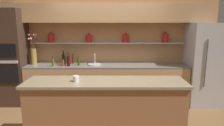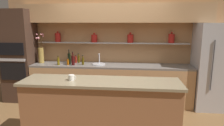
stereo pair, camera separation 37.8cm
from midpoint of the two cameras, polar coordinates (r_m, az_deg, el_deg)
name	(u,v)px [view 1 (the left image)]	position (r m, az deg, el deg)	size (l,w,h in m)	color
back_wall_unit	(108,37)	(4.83, -3.33, 7.51)	(5.20, 0.44, 2.60)	tan
back_counter_unit	(107,84)	(4.75, -3.68, -5.98)	(3.69, 0.62, 0.92)	tan
island_counter	(106,112)	(3.20, -5.20, -13.90)	(2.42, 0.61, 1.02)	#99603D
refrigerator	(205,64)	(4.97, 23.00, -0.40)	(0.76, 0.73, 1.88)	#B7B7BC
oven_tower	(11,58)	(5.23, -28.82, 1.36)	(0.71, 0.64, 2.18)	#3D281E
flower_vase	(34,55)	(5.06, -23.44, 2.17)	(0.19, 0.14, 0.72)	olive
sink_fixture	(95,64)	(4.66, -7.26, -0.25)	(0.31, 0.31, 0.25)	#B7B7BC
bottle_oil_0	(79,61)	(4.64, -11.77, 0.41)	(0.05, 0.05, 0.22)	#47380A
bottle_wine_1	(69,61)	(4.62, -14.56, 0.54)	(0.07, 0.07, 0.31)	#380C0C
bottle_wine_2	(64,59)	(4.90, -15.77, 1.19)	(0.07, 0.07, 0.33)	black
bottle_wine_3	(64,60)	(4.76, -15.65, 0.81)	(0.07, 0.07, 0.31)	black
bottle_oil_4	(53,62)	(4.70, -18.63, 0.13)	(0.06, 0.06, 0.21)	brown
bottle_oil_5	(74,60)	(4.89, -13.09, 0.94)	(0.05, 0.05, 0.23)	#47380A
bottle_sauce_6	(71,60)	(4.89, -13.89, 0.76)	(0.05, 0.05, 0.19)	maroon
bottle_sauce_7	(64,63)	(4.66, -15.96, -0.03)	(0.05, 0.05, 0.17)	#9E4C0A
coffee_mug	(76,79)	(3.05, -13.70, -4.41)	(0.11, 0.09, 0.09)	silver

